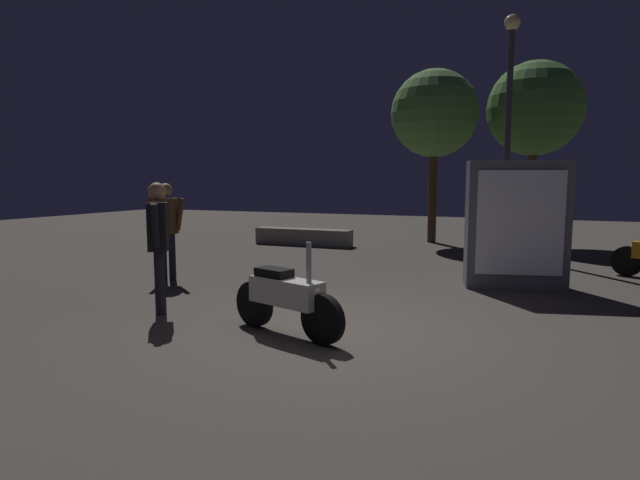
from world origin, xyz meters
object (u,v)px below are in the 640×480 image
object	(u,v)px
motorcycle_white_foreground	(286,298)
kiosk_billboard	(516,225)
streetlamp_near	(509,107)
person_rider_beside	(167,223)
person_bystander_far	(158,235)

from	to	relation	value
motorcycle_white_foreground	kiosk_billboard	world-z (taller)	kiosk_billboard
motorcycle_white_foreground	streetlamp_near	size ratio (longest dim) A/B	0.29
person_rider_beside	person_bystander_far	world-z (taller)	person_bystander_far
kiosk_billboard	motorcycle_white_foreground	bearing A→B (deg)	45.26
streetlamp_near	kiosk_billboard	xyz separation A→B (m)	(0.41, -3.96, -2.41)
person_rider_beside	kiosk_billboard	bearing A→B (deg)	84.04
motorcycle_white_foreground	streetlamp_near	bearing A→B (deg)	94.62
motorcycle_white_foreground	person_rider_beside	size ratio (longest dim) A/B	0.93
person_rider_beside	kiosk_billboard	world-z (taller)	kiosk_billboard
kiosk_billboard	person_bystander_far	bearing A→B (deg)	26.10
motorcycle_white_foreground	person_rider_beside	world-z (taller)	person_rider_beside
person_rider_beside	streetlamp_near	size ratio (longest dim) A/B	0.31
streetlamp_near	kiosk_billboard	size ratio (longest dim) A/B	2.63
person_bystander_far	streetlamp_near	xyz separation A→B (m)	(3.91, 7.58, 2.41)
person_rider_beside	kiosk_billboard	size ratio (longest dim) A/B	0.82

